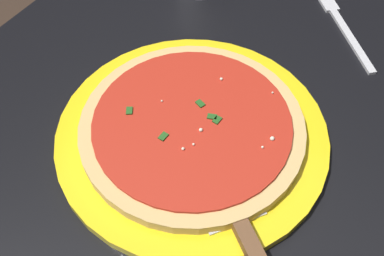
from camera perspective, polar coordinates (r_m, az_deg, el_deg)
restaurant_table at (r=0.72m, az=4.41°, el=-6.77°), size 0.87×0.83×0.78m
serving_plate at (r=0.56m, az=0.00°, el=-0.77°), size 0.35×0.35×0.02m
pizza at (r=0.55m, az=0.00°, el=0.30°), size 0.29×0.29×0.02m
pizza_server at (r=0.48m, az=7.54°, el=-14.90°), size 0.17×0.20×0.01m
fork at (r=0.76m, az=19.46°, el=12.37°), size 0.15×0.14×0.00m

